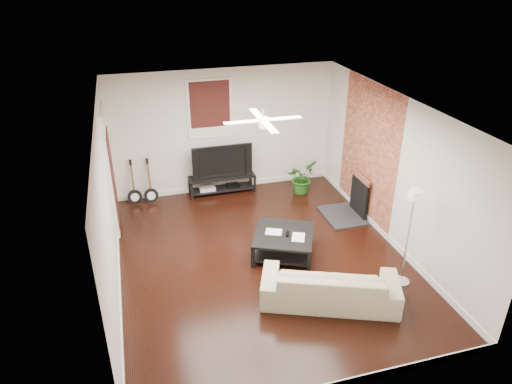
# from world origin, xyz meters

# --- Properties ---
(room) EXTENTS (5.01, 6.01, 2.81)m
(room) POSITION_xyz_m (0.00, 0.00, 1.40)
(room) COLOR black
(room) RESTS_ON ground
(brick_accent) EXTENTS (0.02, 2.20, 2.80)m
(brick_accent) POSITION_xyz_m (2.49, 1.00, 1.40)
(brick_accent) COLOR brown
(brick_accent) RESTS_ON floor
(fireplace) EXTENTS (0.80, 1.10, 0.92)m
(fireplace) POSITION_xyz_m (2.20, 1.00, 0.46)
(fireplace) COLOR black
(fireplace) RESTS_ON floor
(window_back) EXTENTS (1.00, 0.06, 1.30)m
(window_back) POSITION_xyz_m (-0.30, 2.97, 1.95)
(window_back) COLOR #35120E
(window_back) RESTS_ON wall_back
(door_left) EXTENTS (0.08, 1.00, 2.50)m
(door_left) POSITION_xyz_m (-2.46, 1.90, 1.25)
(door_left) COLOR white
(door_left) RESTS_ON wall_left
(tv_stand) EXTENTS (1.50, 0.40, 0.42)m
(tv_stand) POSITION_xyz_m (-0.13, 2.78, 0.21)
(tv_stand) COLOR black
(tv_stand) RESTS_ON floor
(tv) EXTENTS (1.35, 0.18, 0.78)m
(tv) POSITION_xyz_m (-0.13, 2.80, 0.81)
(tv) COLOR black
(tv) RESTS_ON tv_stand
(coffee_table) EXTENTS (1.37, 1.37, 0.44)m
(coffee_table) POSITION_xyz_m (0.41, 0.03, 0.22)
(coffee_table) COLOR black
(coffee_table) RESTS_ON floor
(sofa) EXTENTS (2.28, 1.57, 0.62)m
(sofa) POSITION_xyz_m (0.69, -1.40, 0.31)
(sofa) COLOR #C2B291
(sofa) RESTS_ON floor
(floor_lamp) EXTENTS (0.37, 0.37, 1.73)m
(floor_lamp) POSITION_xyz_m (2.04, -1.30, 0.87)
(floor_lamp) COLOR silver
(floor_lamp) RESTS_ON floor
(potted_plant) EXTENTS (0.87, 0.87, 0.73)m
(potted_plant) POSITION_xyz_m (1.62, 2.32, 0.37)
(potted_plant) COLOR #245E1A
(potted_plant) RESTS_ON floor
(guitar_left) EXTENTS (0.32, 0.23, 1.01)m
(guitar_left) POSITION_xyz_m (-2.09, 2.75, 0.50)
(guitar_left) COLOR black
(guitar_left) RESTS_ON floor
(guitar_right) EXTENTS (0.33, 0.24, 1.01)m
(guitar_right) POSITION_xyz_m (-1.74, 2.72, 0.50)
(guitar_right) COLOR black
(guitar_right) RESTS_ON floor
(ceiling_fan) EXTENTS (1.24, 1.24, 0.32)m
(ceiling_fan) POSITION_xyz_m (0.00, 0.00, 2.60)
(ceiling_fan) COLOR white
(ceiling_fan) RESTS_ON ceiling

